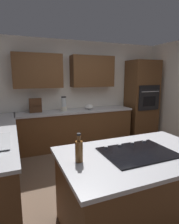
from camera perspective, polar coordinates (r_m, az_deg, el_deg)
name	(u,v)px	position (r m, az deg, el deg)	size (l,w,h in m)	color
ground_plane	(114,177)	(3.47, 7.36, -19.03)	(14.00, 14.00, 0.00)	brown
wall_back	(73,87)	(4.87, -5.09, 7.52)	(6.00, 0.44, 2.60)	white
lower_cabinets_back	(76,129)	(4.73, -4.02, -5.07)	(2.80, 0.60, 0.86)	brown
countertop_back	(76,111)	(4.62, -4.09, 0.30)	(2.84, 0.64, 0.04)	#B2B2B7
island_base	(136,192)	(2.38, 13.85, -22.40)	(1.62, 0.99, 0.86)	brown
island_top	(138,155)	(2.17, 14.39, -12.39)	(1.70, 1.07, 0.04)	#B2B2B7
wall_oven	(142,100)	(5.52, 15.52, 3.67)	(0.80, 0.66, 2.14)	brown
cooktop	(137,152)	(2.16, 14.33, -11.67)	(0.76, 0.56, 0.03)	black
blender	(64,105)	(4.52, -7.78, 2.18)	(0.15, 0.15, 0.35)	beige
mixing_bowl	(89,107)	(4.74, -0.14, 1.57)	(0.22, 0.22, 0.12)	white
spice_rack	(35,105)	(4.47, -16.08, 1.92)	(0.27, 0.11, 0.33)	#472B19
oil_bottle	(79,150)	(1.86, -3.21, -11.56)	(0.08, 0.08, 0.29)	brown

